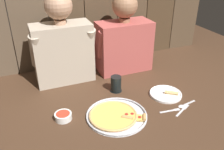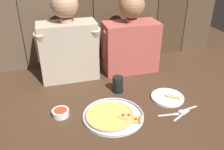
{
  "view_description": "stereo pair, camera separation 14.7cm",
  "coord_description": "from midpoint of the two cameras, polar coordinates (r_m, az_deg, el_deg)",
  "views": [
    {
      "loc": [
        -0.5,
        -1.1,
        0.87
      ],
      "look_at": [
        -0.02,
        0.1,
        0.18
      ],
      "focal_mm": 38.55,
      "sensor_mm": 36.0,
      "label": 1
    },
    {
      "loc": [
        -0.36,
        -1.15,
        0.87
      ],
      "look_at": [
        -0.02,
        0.1,
        0.18
      ],
      "focal_mm": 38.55,
      "sensor_mm": 36.0,
      "label": 2
    }
  ],
  "objects": [
    {
      "name": "pizza_tray",
      "position": [
        1.41,
        -2.17,
        -9.63
      ],
      "size": [
        0.36,
        0.36,
        0.03
      ],
      "color": "silver",
      "rests_on": "ground"
    },
    {
      "name": "table_knife",
      "position": [
        1.5,
        13.68,
        -8.17
      ],
      "size": [
        0.14,
        0.09,
        0.01
      ],
      "color": "silver",
      "rests_on": "ground"
    },
    {
      "name": "drinking_glass",
      "position": [
        1.62,
        -1.64,
        -2.19
      ],
      "size": [
        0.08,
        0.08,
        0.11
      ],
      "color": "black",
      "rests_on": "ground"
    },
    {
      "name": "ground_plane",
      "position": [
        1.49,
        -0.76,
        -7.77
      ],
      "size": [
        3.2,
        3.2,
        0.0
      ],
      "primitive_type": "plane",
      "color": "#422B1C"
    },
    {
      "name": "dinner_plate",
      "position": [
        1.62,
        10.13,
        -4.49
      ],
      "size": [
        0.21,
        0.21,
        0.03
      ],
      "color": "white",
      "rests_on": "ground"
    },
    {
      "name": "diner_left",
      "position": [
        1.72,
        -14.18,
        7.47
      ],
      "size": [
        0.44,
        0.21,
        0.64
      ],
      "color": "#B2A38E",
      "rests_on": "ground"
    },
    {
      "name": "table_spoon",
      "position": [
        1.55,
        14.15,
        -6.95
      ],
      "size": [
        0.14,
        0.04,
        0.01
      ],
      "color": "silver",
      "rests_on": "ground"
    },
    {
      "name": "table_fork",
      "position": [
        1.49,
        11.06,
        -8.36
      ],
      "size": [
        0.13,
        0.03,
        0.01
      ],
      "color": "silver",
      "rests_on": "ground"
    },
    {
      "name": "dipping_bowl",
      "position": [
        1.43,
        -14.45,
        -9.5
      ],
      "size": [
        0.1,
        0.1,
        0.04
      ],
      "color": "white",
      "rests_on": "ground"
    },
    {
      "name": "diner_right",
      "position": [
        1.84,
        0.59,
        9.08
      ],
      "size": [
        0.45,
        0.21,
        0.61
      ],
      "color": "#AD4C47",
      "rests_on": "ground"
    }
  ]
}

